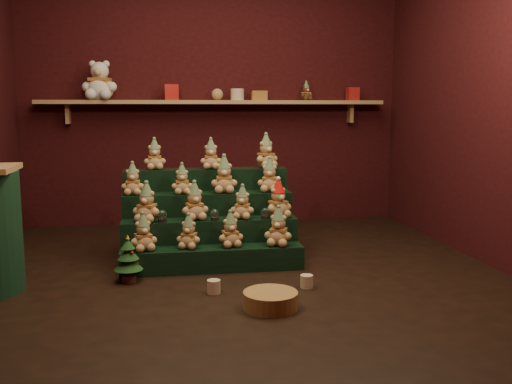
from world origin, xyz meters
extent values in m
plane|color=black|center=(0.00, 0.00, 0.00)|extent=(4.00, 4.00, 0.00)
cube|color=black|center=(0.00, 2.05, 1.40)|extent=(4.00, 0.10, 2.80)
cube|color=black|center=(0.00, -2.05, 1.40)|extent=(4.00, 0.10, 2.80)
cube|color=black|center=(2.05, 0.00, 1.40)|extent=(0.10, 4.00, 2.80)
cube|color=tan|center=(0.00, 1.87, 1.30)|extent=(3.60, 0.26, 0.04)
cube|color=tan|center=(-1.50, 1.94, 1.18)|extent=(0.04, 0.12, 0.20)
cube|color=tan|center=(1.50, 1.94, 1.18)|extent=(0.04, 0.12, 0.20)
cube|color=black|center=(-0.18, 0.11, 0.09)|extent=(1.40, 0.22, 0.18)
cube|color=black|center=(-0.18, 0.33, 0.18)|extent=(1.40, 0.22, 0.36)
cube|color=black|center=(-0.18, 0.55, 0.27)|extent=(1.40, 0.22, 0.54)
cube|color=black|center=(-0.18, 0.77, 0.36)|extent=(1.40, 0.22, 0.72)
cylinder|color=black|center=(-0.56, 0.27, 0.37)|extent=(0.07, 0.07, 0.03)
sphere|color=silver|center=(-0.56, 0.27, 0.42)|extent=(0.07, 0.07, 0.07)
cylinder|color=black|center=(-0.15, 0.27, 0.37)|extent=(0.06, 0.06, 0.03)
sphere|color=silver|center=(-0.15, 0.27, 0.42)|extent=(0.07, 0.07, 0.07)
cylinder|color=black|center=(0.25, 0.27, 0.37)|extent=(0.06, 0.06, 0.03)
sphere|color=silver|center=(0.25, 0.27, 0.42)|extent=(0.07, 0.07, 0.07)
cylinder|color=#4C251B|center=(-0.81, -0.09, 0.03)|extent=(0.10, 0.10, 0.05)
cone|color=#143717|center=(-0.81, -0.09, 0.14)|extent=(0.20, 0.20, 0.10)
cone|color=#143717|center=(-0.81, -0.09, 0.22)|extent=(0.15, 0.15, 0.09)
cone|color=#143717|center=(-0.81, -0.09, 0.28)|extent=(0.10, 0.10, 0.07)
cone|color=gold|center=(-0.81, -0.09, 0.33)|extent=(0.03, 0.03, 0.03)
cylinder|color=beige|center=(-0.22, -0.44, 0.05)|extent=(0.09, 0.09, 0.09)
cylinder|color=beige|center=(0.43, -0.42, 0.05)|extent=(0.09, 0.09, 0.09)
cylinder|color=#A67E43|center=(0.10, -0.79, 0.05)|extent=(0.36, 0.36, 0.11)
cube|color=#B2201B|center=(-0.45, 1.85, 1.40)|extent=(0.14, 0.14, 0.16)
cylinder|color=beige|center=(0.23, 1.85, 1.38)|extent=(0.14, 0.14, 0.12)
cube|color=#B2201B|center=(1.49, 1.85, 1.39)|extent=(0.12, 0.12, 0.14)
sphere|color=tan|center=(0.02, 1.85, 1.38)|extent=(0.12, 0.12, 0.12)
cube|color=#CD5B1D|center=(0.47, 1.85, 1.37)|extent=(0.16, 0.10, 0.10)
camera|label=1|loc=(-0.52, -4.16, 1.25)|focal=40.00mm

